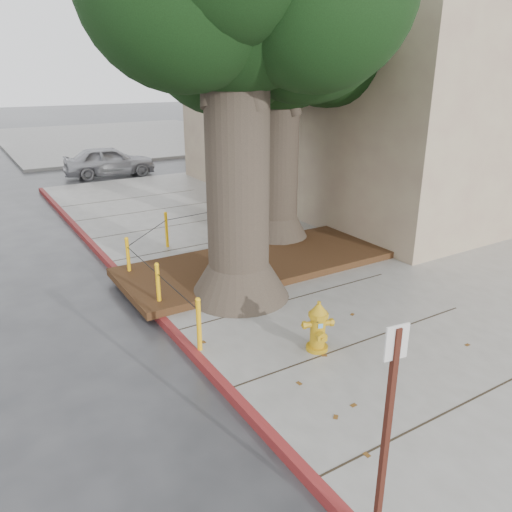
{
  "coord_description": "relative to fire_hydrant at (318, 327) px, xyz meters",
  "views": [
    {
      "loc": [
        -4.86,
        -5.39,
        4.46
      ],
      "look_at": [
        -0.13,
        2.32,
        1.1
      ],
      "focal_mm": 35.0,
      "sensor_mm": 36.0,
      "label": 1
    }
  ],
  "objects": [
    {
      "name": "tree_far",
      "position": [
        2.89,
        5.13,
        4.45
      ],
      "size": [
        4.5,
        3.8,
        7.17
      ],
      "color": "#4C3F33",
      "rests_on": "sidewalk_main"
    },
    {
      "name": "sidewalk_far",
      "position": [
        6.25,
        29.81,
        -0.5
      ],
      "size": [
        16.0,
        20.0,
        0.15
      ],
      "primitive_type": "cube",
      "color": "slate",
      "rests_on": "ground"
    },
    {
      "name": "tree_near",
      "position": [
        0.28,
        2.62,
        4.81
      ],
      "size": [
        4.5,
        3.8,
        7.68
      ],
      "color": "#4C3F33",
      "rests_on": "sidewalk_main"
    },
    {
      "name": "planter_bed",
      "position": [
        1.15,
        3.71,
        -0.34
      ],
      "size": [
        6.4,
        2.6,
        0.16
      ],
      "primitive_type": "cube",
      "color": "black",
      "rests_on": "sidewalk_main"
    },
    {
      "name": "building_corner",
      "position": [
        10.25,
        8.31,
        4.43
      ],
      "size": [
        12.0,
        13.0,
        10.0
      ],
      "primitive_type": "cube",
      "color": "tan",
      "rests_on": "ground"
    },
    {
      "name": "car_silver",
      "position": [
        1.51,
        16.98,
        0.1
      ],
      "size": [
        4.11,
        2.02,
        1.35
      ],
      "primitive_type": "imported",
      "rotation": [
        0.0,
        0.0,
        1.46
      ],
      "color": "#AAA9AE",
      "rests_on": "ground"
    },
    {
      "name": "ground",
      "position": [
        0.25,
        -0.19,
        -0.57
      ],
      "size": [
        140.0,
        140.0,
        0.0
      ],
      "primitive_type": "plane",
      "color": "#28282B",
      "rests_on": "ground"
    },
    {
      "name": "bollard_ring",
      "position": [
        -0.61,
        4.18,
        0.09
      ],
      "size": [
        3.79,
        5.39,
        0.95
      ],
      "color": "#FDB30E",
      "rests_on": "sidewalk_main"
    },
    {
      "name": "building_side_white",
      "position": [
        16.25,
        25.81,
        3.93
      ],
      "size": [
        10.0,
        10.0,
        9.0
      ],
      "primitive_type": "cube",
      "color": "silver",
      "rests_on": "ground"
    },
    {
      "name": "building_side_grey",
      "position": [
        22.25,
        31.81,
        5.43
      ],
      "size": [
        12.0,
        14.0,
        12.0
      ],
      "primitive_type": "cube",
      "color": "slate",
      "rests_on": "ground"
    },
    {
      "name": "car_red",
      "position": [
        13.21,
        16.92,
        0.02
      ],
      "size": [
        3.72,
        1.63,
        1.19
      ],
      "primitive_type": "imported",
      "rotation": [
        0.0,
        0.0,
        1.47
      ],
      "color": "maroon",
      "rests_on": "ground"
    },
    {
      "name": "sidewalk_main",
      "position": [
        6.25,
        2.31,
        -0.5
      ],
      "size": [
        16.0,
        26.0,
        0.15
      ],
      "primitive_type": "cube",
      "color": "slate",
      "rests_on": "ground"
    },
    {
      "name": "signpost",
      "position": [
        -1.7,
        -3.09,
        0.9
      ],
      "size": [
        0.23,
        0.06,
        2.34
      ],
      "rotation": [
        0.0,
        0.0,
        -0.14
      ],
      "color": "#471911",
      "rests_on": "sidewalk_main"
    },
    {
      "name": "fire_hydrant",
      "position": [
        0.0,
        0.0,
        0.0
      ],
      "size": [
        0.46,
        0.46,
        0.87
      ],
      "rotation": [
        0.0,
        0.0,
        -0.34
      ],
      "color": "#C89414",
      "rests_on": "sidewalk_main"
    },
    {
      "name": "curb_red",
      "position": [
        -1.75,
        2.31,
        -0.5
      ],
      "size": [
        0.14,
        26.0,
        0.16
      ],
      "primitive_type": "cube",
      "color": "maroon",
      "rests_on": "ground"
    }
  ]
}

